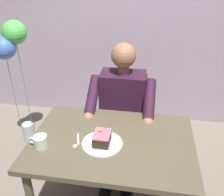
# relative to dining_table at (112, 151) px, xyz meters

# --- Properties ---
(dining_table) EXTENTS (1.04, 0.71, 0.74)m
(dining_table) POSITION_rel_dining_table_xyz_m (0.00, 0.00, 0.00)
(dining_table) COLOR brown
(dining_table) RESTS_ON ground
(chair) EXTENTS (0.42, 0.42, 0.90)m
(chair) POSITION_rel_dining_table_xyz_m (0.00, -0.65, -0.15)
(chair) COLOR brown
(chair) RESTS_ON ground
(seated_person) EXTENTS (0.53, 0.58, 1.21)m
(seated_person) POSITION_rel_dining_table_xyz_m (0.00, -0.47, -0.02)
(seated_person) COLOR #31162B
(seated_person) RESTS_ON ground
(dessert_plate) EXTENTS (0.25, 0.25, 0.01)m
(dessert_plate) POSITION_rel_dining_table_xyz_m (0.05, 0.05, 0.10)
(dessert_plate) COLOR white
(dessert_plate) RESTS_ON dining_table
(cake_slice) EXTENTS (0.10, 0.13, 0.09)m
(cake_slice) POSITION_rel_dining_table_xyz_m (0.05, 0.05, 0.14)
(cake_slice) COLOR #342516
(cake_slice) RESTS_ON dessert_plate
(coffee_cup) EXTENTS (0.12, 0.08, 0.08)m
(coffee_cup) POSITION_rel_dining_table_xyz_m (0.42, 0.14, 0.14)
(coffee_cup) COLOR silver
(coffee_cup) RESTS_ON dining_table
(dessert_spoon) EXTENTS (0.04, 0.14, 0.01)m
(dessert_spoon) POSITION_rel_dining_table_xyz_m (0.21, 0.07, 0.10)
(dessert_spoon) COLOR silver
(dessert_spoon) RESTS_ON dining_table
(balloon_display) EXTENTS (0.29, 0.28, 1.30)m
(balloon_display) POSITION_rel_dining_table_xyz_m (1.03, -0.74, 0.34)
(balloon_display) COLOR #B2C1C6
(balloon_display) RESTS_ON ground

